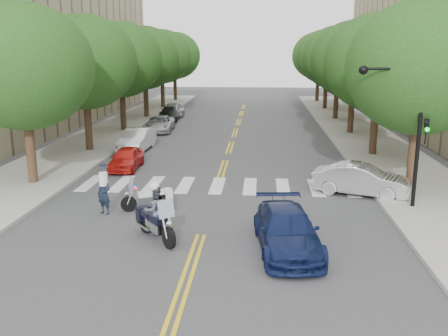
# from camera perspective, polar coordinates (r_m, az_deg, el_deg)

# --- Properties ---
(ground) EXTENTS (140.00, 140.00, 0.00)m
(ground) POSITION_cam_1_polar(r_m,az_deg,el_deg) (17.60, -2.63, -7.66)
(ground) COLOR #38383A
(ground) RESTS_ON ground
(sidewalk_left) EXTENTS (5.00, 60.00, 0.15)m
(sidewalk_left) POSITION_cam_1_polar(r_m,az_deg,el_deg) (40.49, -12.32, 4.23)
(sidewalk_left) COLOR #9E9991
(sidewalk_left) RESTS_ON ground
(sidewalk_right) EXTENTS (5.00, 60.00, 0.15)m
(sidewalk_right) POSITION_cam_1_polar(r_m,az_deg,el_deg) (39.52, 15.18, 3.85)
(sidewalk_right) COLOR #9E9991
(sidewalk_right) RESTS_ON ground
(tree_l_0) EXTENTS (6.40, 6.40, 8.45)m
(tree_l_0) POSITION_cam_1_polar(r_m,az_deg,el_deg) (24.81, -21.98, 10.68)
(tree_l_0) COLOR #382316
(tree_l_0) RESTS_ON ground
(tree_l_1) EXTENTS (6.40, 6.40, 8.45)m
(tree_l_1) POSITION_cam_1_polar(r_m,az_deg,el_deg) (32.19, -15.68, 11.56)
(tree_l_1) COLOR #382316
(tree_l_1) RESTS_ON ground
(tree_l_2) EXTENTS (6.40, 6.40, 8.45)m
(tree_l_2) POSITION_cam_1_polar(r_m,az_deg,el_deg) (39.81, -11.74, 12.03)
(tree_l_2) COLOR #382316
(tree_l_2) RESTS_ON ground
(tree_l_3) EXTENTS (6.40, 6.40, 8.45)m
(tree_l_3) POSITION_cam_1_polar(r_m,az_deg,el_deg) (47.56, -9.06, 12.32)
(tree_l_3) COLOR #382316
(tree_l_3) RESTS_ON ground
(tree_l_4) EXTENTS (6.40, 6.40, 8.45)m
(tree_l_4) POSITION_cam_1_polar(r_m,az_deg,el_deg) (55.38, -7.14, 12.52)
(tree_l_4) COLOR #382316
(tree_l_4) RESTS_ON ground
(tree_l_5) EXTENTS (6.40, 6.40, 8.45)m
(tree_l_5) POSITION_cam_1_polar(r_m,az_deg,el_deg) (63.24, -5.69, 12.65)
(tree_l_5) COLOR #382316
(tree_l_5) RESTS_ON ground
(tree_r_0) EXTENTS (6.40, 6.40, 8.45)m
(tree_r_0) POSITION_cam_1_polar(r_m,az_deg,el_deg) (23.32, 21.57, 10.61)
(tree_r_0) COLOR #382316
(tree_r_0) RESTS_ON ground
(tree_r_1) EXTENTS (6.40, 6.40, 8.45)m
(tree_r_1) POSITION_cam_1_polar(r_m,az_deg,el_deg) (31.06, 17.25, 11.41)
(tree_r_1) COLOR #382316
(tree_r_1) RESTS_ON ground
(tree_r_2) EXTENTS (6.40, 6.40, 8.45)m
(tree_r_2) POSITION_cam_1_polar(r_m,az_deg,el_deg) (38.90, 14.65, 11.86)
(tree_r_2) COLOR #382316
(tree_r_2) RESTS_ON ground
(tree_r_3) EXTENTS (6.40, 6.40, 8.45)m
(tree_r_3) POSITION_cam_1_polar(r_m,az_deg,el_deg) (46.80, 12.92, 12.14)
(tree_r_3) COLOR #382316
(tree_r_3) RESTS_ON ground
(tree_r_4) EXTENTS (6.40, 6.40, 8.45)m
(tree_r_4) POSITION_cam_1_polar(r_m,az_deg,el_deg) (54.73, 11.69, 12.34)
(tree_r_4) COLOR #382316
(tree_r_4) RESTS_ON ground
(tree_r_5) EXTENTS (6.40, 6.40, 8.45)m
(tree_r_5) POSITION_cam_1_polar(r_m,az_deg,el_deg) (62.67, 10.77, 12.48)
(tree_r_5) COLOR #382316
(tree_r_5) RESTS_ON ground
(traffic_signal_pole) EXTENTS (2.82, 0.42, 6.00)m
(traffic_signal_pole) POSITION_cam_1_polar(r_m,az_deg,el_deg) (20.76, 20.26, 5.38)
(traffic_signal_pole) COLOR black
(traffic_signal_pole) RESTS_ON ground
(motorcycle_police) EXTENTS (1.76, 2.14, 2.04)m
(motorcycle_police) POSITION_cam_1_polar(r_m,az_deg,el_deg) (17.09, -7.91, -5.20)
(motorcycle_police) COLOR black
(motorcycle_police) RESTS_ON ground
(motorcycle_parked) EXTENTS (1.99, 1.19, 1.37)m
(motorcycle_parked) POSITION_cam_1_polar(r_m,az_deg,el_deg) (20.44, -8.28, -3.35)
(motorcycle_parked) COLOR black
(motorcycle_parked) RESTS_ON ground
(officer_standing) EXTENTS (0.69, 0.59, 1.62)m
(officer_standing) POSITION_cam_1_polar(r_m,az_deg,el_deg) (20.06, -13.53, -2.93)
(officer_standing) COLOR black
(officer_standing) RESTS_ON ground
(convertible) EXTENTS (4.47, 2.83, 1.39)m
(convertible) POSITION_cam_1_polar(r_m,az_deg,el_deg) (22.92, 15.41, -1.29)
(convertible) COLOR silver
(convertible) RESTS_ON ground
(sedan_blue) EXTENTS (2.37, 4.79, 1.34)m
(sedan_blue) POSITION_cam_1_polar(r_m,az_deg,el_deg) (16.22, 7.23, -7.10)
(sedan_blue) COLOR #101A43
(sedan_blue) RESTS_ON ground
(parked_car_a) EXTENTS (1.48, 3.54, 1.20)m
(parked_car_a) POSITION_cam_1_polar(r_m,az_deg,el_deg) (27.40, -11.09, 1.10)
(parked_car_a) COLOR red
(parked_car_a) RESTS_ON ground
(parked_car_b) EXTENTS (1.67, 4.33, 1.41)m
(parked_car_b) POSITION_cam_1_polar(r_m,az_deg,el_deg) (32.29, -9.92, 3.19)
(parked_car_b) COLOR silver
(parked_car_b) RESTS_ON ground
(parked_car_c) EXTENTS (2.28, 4.55, 1.24)m
(parked_car_c) POSITION_cam_1_polar(r_m,az_deg,el_deg) (39.55, -7.42, 5.01)
(parked_car_c) COLOR #A5A7AD
(parked_car_c) RESTS_ON ground
(parked_car_d) EXTENTS (2.01, 4.33, 1.23)m
(parked_car_d) POSITION_cam_1_polar(r_m,az_deg,el_deg) (45.65, -6.27, 6.15)
(parked_car_d) COLOR black
(parked_car_d) RESTS_ON ground
(parked_car_e) EXTENTS (2.01, 4.49, 1.50)m
(parked_car_e) POSITION_cam_1_polar(r_m,az_deg,el_deg) (46.89, -5.99, 6.51)
(parked_car_e) COLOR #9B9AA0
(parked_car_e) RESTS_ON ground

